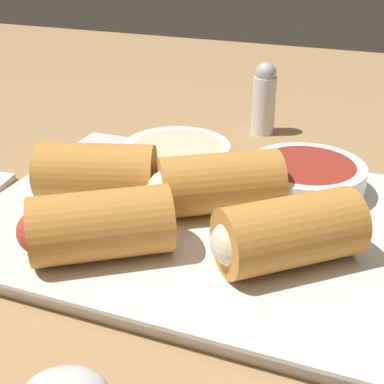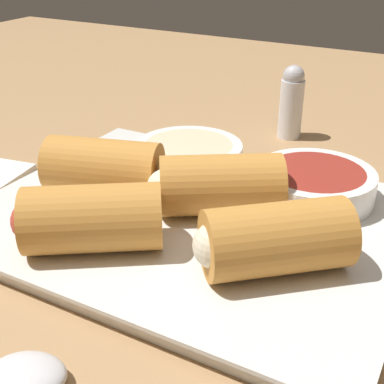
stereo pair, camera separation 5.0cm
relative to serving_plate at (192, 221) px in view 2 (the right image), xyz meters
The scene contains 10 objects.
table_surface 4.24cm from the serving_plate, 20.61° to the left, with size 180.00×140.00×2.00cm.
serving_plate is the anchor object (origin of this frame).
roll_front_left 9.61cm from the serving_plate, 27.85° to the right, with size 10.26×9.77×4.75cm.
roll_front_right 9.21cm from the serving_plate, behind, with size 10.59×7.32×4.75cm.
roll_back_left 9.38cm from the serving_plate, 117.14° to the right, with size 10.50×9.20×4.75cm.
roll_back_right 3.48cm from the serving_plate, 24.20° to the left, with size 10.53×9.07×4.75cm.
dipping_bowl_near 8.52cm from the serving_plate, 121.00° to the left, with size 9.83×9.83×2.52cm.
dipping_bowl_far 10.60cm from the serving_plate, 43.09° to the left, with size 9.83×9.83×2.52cm.
spoon 18.04cm from the serving_plate, 86.79° to the right, with size 16.26×7.85×1.51cm.
salt_shaker 23.55cm from the serving_plate, 90.52° to the left, with size 2.64×2.64×8.20cm.
Camera 2 is at (14.15, -33.59, 24.34)cm, focal length 50.00 mm.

